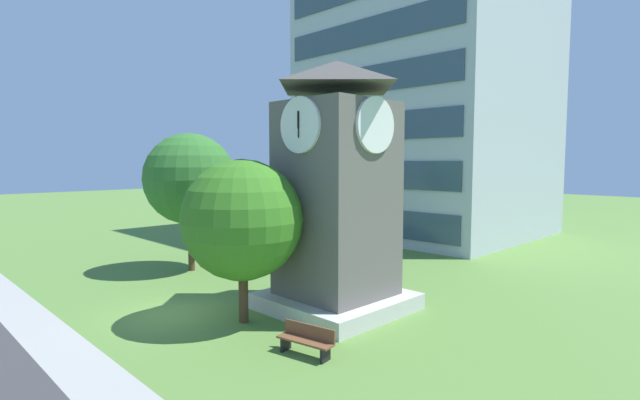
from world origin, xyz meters
TOP-DOWN VIEW (x-y plane):
  - ground_plane at (0.00, 0.00)m, footprint 160.00×160.00m
  - kerb_strip at (0.00, -4.00)m, footprint 120.00×1.60m
  - office_building at (-4.92, 24.44)m, footprint 15.83×15.04m
  - clock_tower at (3.84, 4.83)m, footprint 4.85×4.85m
  - park_bench at (6.25, 1.01)m, footprint 1.86×0.81m
  - tree_by_building at (-5.89, 4.09)m, footprint 4.69×4.69m
  - tree_near_tower at (2.59, 1.38)m, footprint 4.24×4.24m

SIDE VIEW (x-z plane):
  - ground_plane at x=0.00m, z-range 0.00..0.00m
  - kerb_strip at x=0.00m, z-range 0.00..0.01m
  - park_bench at x=6.25m, z-range 0.02..0.90m
  - tree_near_tower at x=2.59m, z-range 0.76..6.53m
  - clock_tower at x=3.84m, z-range -0.54..8.88m
  - tree_by_building at x=-5.89m, z-range 1.21..8.35m
  - office_building at x=-4.92m, z-range 0.00..25.60m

